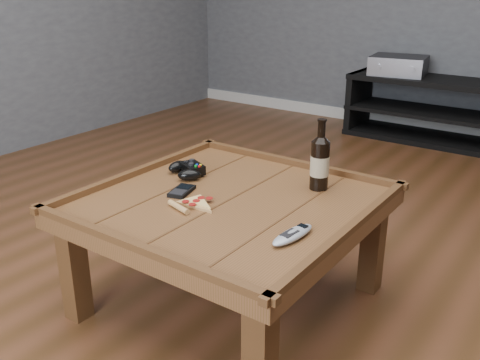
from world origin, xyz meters
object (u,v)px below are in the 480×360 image
Objects in this scene: av_receiver at (398,65)px; beer_bottle at (320,161)px; smartphone at (182,191)px; remote_control at (293,235)px; coffee_table at (230,214)px; media_console at (438,111)px; game_controller at (187,169)px; pizza_slice at (194,203)px.

beer_bottle is at bearing -85.59° from av_receiver.
smartphone is 0.68× the size of remote_control.
av_receiver is at bearing 97.35° from coffee_table.
media_console reaches higher than coffee_table.
pizza_slice is (0.23, -0.23, -0.02)m from game_controller.
beer_bottle is at bearing 24.96° from smartphone.
media_console is 4.95× the size of beer_bottle.
av_receiver is (-0.58, 2.45, 0.01)m from beer_bottle.
pizza_slice is at bearing -20.34° from game_controller.
pizza_slice is 0.50× the size of av_receiver.
beer_bottle is 1.41× the size of remote_control.
coffee_table is 0.74× the size of media_console.
coffee_table is at bearing 73.67° from pizza_slice.
beer_bottle is 0.61× the size of av_receiver.
pizza_slice is at bearing -44.65° from smartphone.
av_receiver is at bearing 111.77° from pizza_slice.
pizza_slice is at bearing -176.31° from remote_control.
beer_bottle is at bearing 113.71° from remote_control.
media_console is 10.23× the size of smartphone.
remote_control is 2.97m from av_receiver.
remote_control is at bearing 4.05° from game_controller.
av_receiver reaches higher than media_console.
game_controller reaches higher than coffee_table.
coffee_table is 4.39× the size of pizza_slice.
game_controller reaches higher than pizza_slice.
beer_bottle is 1.48× the size of game_controller.
media_console is at bearing -7.94° from av_receiver.
beer_bottle is 0.47m from remote_control.
game_controller is 1.40× the size of smartphone.
remote_control is (0.55, -0.09, 0.01)m from smartphone.
smartphone is at bearing -164.48° from coffee_table.
pizza_slice is (-0.08, -2.87, 0.21)m from media_console.
media_console is 6.97× the size of remote_control.
pizza_slice is at bearing -125.63° from beer_bottle.
beer_bottle is 0.56m from game_controller.
game_controller is 0.81× the size of pizza_slice.
pizza_slice is 1.17× the size of remote_control.
coffee_table is at bearing -90.00° from media_console.
media_console is 2.88m from pizza_slice.
media_console is 0.48m from av_receiver.
pizza_slice is 2.88m from av_receiver.
pizza_slice is (-0.30, -0.41, -0.11)m from beer_bottle.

